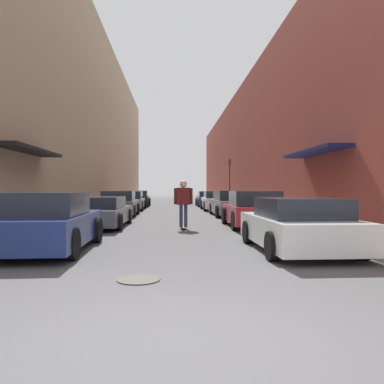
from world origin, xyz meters
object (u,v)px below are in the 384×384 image
object	(u,v)px
parked_car_right_0	(298,225)
manhole_cover	(139,279)
parked_car_left_4	(138,199)
skateboarder	(183,199)
parked_car_right_4	(208,199)
parked_car_left_1	(100,212)
parked_car_left_3	(131,201)
parked_car_left_2	(119,204)
traffic_light	(230,177)
parked_car_right_1	(253,210)
parked_car_right_2	(230,204)
parked_car_left_0	(48,223)
parked_car_right_3	(216,201)

from	to	relation	value
parked_car_right_0	manhole_cover	size ratio (longest dim) A/B	5.73
parked_car_left_4	skateboarder	bearing A→B (deg)	-79.65
parked_car_right_0	parked_car_right_4	size ratio (longest dim) A/B	0.94
parked_car_left_1	parked_car_right_0	xyz separation A→B (m)	(5.75, -5.91, 0.04)
parked_car_left_3	parked_car_right_0	bearing A→B (deg)	-71.53
parked_car_left_2	manhole_cover	xyz separation A→B (m)	(2.33, -14.44, -0.64)
parked_car_left_1	traffic_light	xyz separation A→B (m)	(7.48, 15.78, 1.86)
parked_car_right_4	traffic_light	world-z (taller)	traffic_light
parked_car_right_4	parked_car_left_2	bearing A→B (deg)	-118.31
parked_car_right_4	manhole_cover	xyz separation A→B (m)	(-3.58, -25.41, -0.61)
parked_car_right_0	parked_car_right_1	size ratio (longest dim) A/B	0.97
parked_car_left_2	parked_car_right_2	distance (m)	6.05
parked_car_right_4	traffic_light	xyz separation A→B (m)	(1.68, -1.08, 1.81)
parked_car_left_3	skateboarder	xyz separation A→B (m)	(3.30, -12.61, 0.47)
parked_car_left_4	skateboarder	world-z (taller)	skateboarder
parked_car_left_0	manhole_cover	size ratio (longest dim) A/B	5.92
parked_car_left_3	parked_car_left_2	bearing A→B (deg)	-89.86
manhole_cover	parked_car_right_2	bearing A→B (deg)	75.21
parked_car_left_4	parked_car_left_2	bearing A→B (deg)	-90.28
parked_car_right_3	manhole_cover	size ratio (longest dim) A/B	6.03
parked_car_left_0	parked_car_right_1	world-z (taller)	parked_car_left_0
parked_car_left_3	traffic_light	xyz separation A→B (m)	(7.60, 4.11, 1.81)
parked_car_left_4	traffic_light	distance (m)	7.80
parked_car_left_4	parked_car_left_0	bearing A→B (deg)	-90.33
parked_car_left_3	parked_car_left_1	bearing A→B (deg)	-89.42
parked_car_right_0	parked_car_right_4	world-z (taller)	parked_car_right_4
parked_car_right_1	parked_car_right_4	bearing A→B (deg)	90.31
parked_car_right_0	parked_car_right_3	distance (m)	16.93
parked_car_left_4	parked_car_right_2	bearing A→B (deg)	-62.07
skateboarder	traffic_light	distance (m)	17.32
manhole_cover	parked_car_right_0	bearing A→B (deg)	36.89
parked_car_left_1	parked_car_left_4	bearing A→B (deg)	90.17
parked_car_right_0	parked_car_right_1	distance (m)	5.54
parked_car_left_3	parked_car_right_3	xyz separation A→B (m)	(5.91, -0.64, 0.01)
parked_car_right_3	parked_car_right_4	distance (m)	5.83
parked_car_left_3	parked_car_right_0	size ratio (longest dim) A/B	1.17
traffic_light	parked_car_left_3	bearing A→B (deg)	-151.59
parked_car_left_1	parked_car_left_4	world-z (taller)	parked_car_left_4
parked_car_left_0	parked_car_left_4	xyz separation A→B (m)	(0.13, 22.35, -0.02)
parked_car_left_3	parked_car_right_2	xyz separation A→B (m)	(6.05, -6.20, 0.04)
parked_car_left_0	parked_car_left_1	world-z (taller)	parked_car_left_0
parked_car_right_3	skateboarder	size ratio (longest dim) A/B	2.38
parked_car_left_4	parked_car_right_4	world-z (taller)	parked_car_left_4
parked_car_right_4	manhole_cover	distance (m)	25.67
parked_car_right_0	traffic_light	bearing A→B (deg)	85.44
parked_car_left_1	parked_car_right_4	bearing A→B (deg)	70.99
skateboarder	manhole_cover	distance (m)	7.75
parked_car_right_2	skateboarder	size ratio (longest dim) A/B	2.62
parked_car_right_0	manhole_cover	bearing A→B (deg)	-143.11
parked_car_right_0	parked_car_left_3	bearing A→B (deg)	108.47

